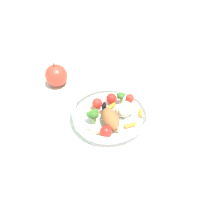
{
  "coord_description": "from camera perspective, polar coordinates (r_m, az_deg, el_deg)",
  "views": [
    {
      "loc": [
        0.32,
        0.25,
        0.48
      ],
      "look_at": [
        -0.02,
        0.01,
        0.03
      ],
      "focal_mm": 35.14,
      "sensor_mm": 36.0,
      "label": 1
    }
  ],
  "objects": [
    {
      "name": "loose_apple",
      "position": [
        0.74,
        -14.28,
        9.2
      ],
      "size": [
        0.07,
        0.07,
        0.08
      ],
      "color": "#BC3828",
      "rests_on": "ground_plane"
    },
    {
      "name": "food_container",
      "position": [
        0.61,
        0.31,
        0.06
      ],
      "size": [
        0.22,
        0.22,
        0.05
      ],
      "color": "white",
      "rests_on": "ground_plane"
    },
    {
      "name": "ground_plane",
      "position": [
        0.63,
        -1.66,
        -2.26
      ],
      "size": [
        2.4,
        2.4,
        0.0
      ],
      "primitive_type": "plane",
      "color": "silver"
    }
  ]
}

